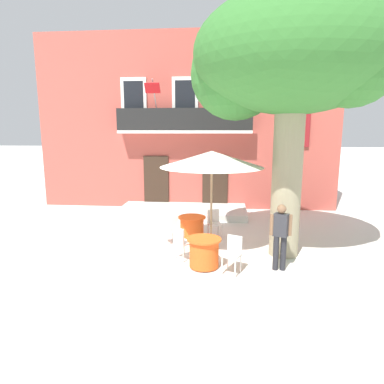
# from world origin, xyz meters

# --- Properties ---
(ground_plane) EXTENTS (120.00, 120.00, 0.00)m
(ground_plane) POSITION_xyz_m (0.00, 0.00, 0.00)
(ground_plane) COLOR silver
(building_facade) EXTENTS (13.00, 5.09, 7.50)m
(building_facade) POSITION_xyz_m (0.03, 6.99, 3.75)
(building_facade) COLOR #B24C42
(building_facade) RESTS_ON ground
(entrance_step_platform) EXTENTS (5.22, 2.27, 0.25)m
(entrance_step_platform) POSITION_xyz_m (0.03, 3.87, 0.12)
(entrance_step_platform) COLOR silver
(entrance_step_platform) RESTS_ON ground
(plane_tree) EXTENTS (5.18, 4.55, 6.84)m
(plane_tree) POSITION_xyz_m (3.29, -0.34, 5.15)
(plane_tree) COLOR gray
(plane_tree) RESTS_ON ground
(cafe_table_near_tree) EXTENTS (0.86, 0.86, 0.76)m
(cafe_table_near_tree) POSITION_xyz_m (1.22, -1.48, 0.39)
(cafe_table_near_tree) COLOR #EA561E
(cafe_table_near_tree) RESTS_ON ground
(cafe_chair_near_tree_0) EXTENTS (0.56, 0.56, 0.91)m
(cafe_chair_near_tree_0) POSITION_xyz_m (0.60, -1.05, 0.53)
(cafe_chair_near_tree_0) COLOR silver
(cafe_chair_near_tree_0) RESTS_ON ground
(cafe_chair_near_tree_1) EXTENTS (0.53, 0.53, 0.91)m
(cafe_chair_near_tree_1) POSITION_xyz_m (1.93, -1.73, 0.53)
(cafe_chair_near_tree_1) COLOR silver
(cafe_chair_near_tree_1) RESTS_ON ground
(cafe_table_middle) EXTENTS (0.86, 0.86, 0.76)m
(cafe_table_middle) POSITION_xyz_m (0.72, 0.60, 0.39)
(cafe_table_middle) COLOR #EA561E
(cafe_table_middle) RESTS_ON ground
(cafe_chair_middle_0) EXTENTS (0.55, 0.55, 0.91)m
(cafe_chair_middle_0) POSITION_xyz_m (0.12, 0.14, 0.53)
(cafe_chair_middle_0) COLOR silver
(cafe_chair_middle_0) RESTS_ON ground
(cafe_chair_middle_1) EXTENTS (0.51, 0.51, 0.91)m
(cafe_chair_middle_1) POSITION_xyz_m (1.41, 0.91, 0.53)
(cafe_chair_middle_1) COLOR silver
(cafe_chair_middle_1) RESTS_ON ground
(cafe_umbrella) EXTENTS (2.90, 2.90, 2.85)m
(cafe_umbrella) POSITION_xyz_m (1.34, -0.13, 2.61)
(cafe_umbrella) COLOR #997A56
(cafe_umbrella) RESTS_ON ground
(pedestrian_near_entrance) EXTENTS (0.53, 0.35, 1.66)m
(pedestrian_near_entrance) POSITION_xyz_m (3.08, -1.47, 0.94)
(pedestrian_near_entrance) COLOR #232328
(pedestrian_near_entrance) RESTS_ON ground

